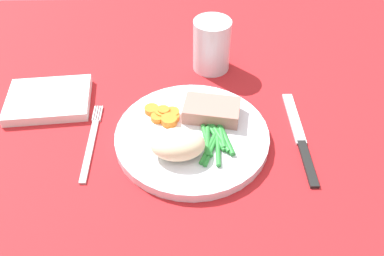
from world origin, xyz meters
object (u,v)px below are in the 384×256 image
(water_glass, at_px, (212,49))
(napkin, at_px, (49,100))
(dinner_plate, at_px, (192,136))
(meat_portion, at_px, (212,110))
(knife, at_px, (300,138))
(fork, at_px, (91,142))

(water_glass, relative_size, napkin, 0.70)
(dinner_plate, bearing_deg, meat_portion, 49.40)
(meat_portion, relative_size, water_glass, 0.90)
(meat_portion, bearing_deg, knife, -16.37)
(fork, relative_size, knife, 0.81)
(fork, height_order, napkin, napkin)
(dinner_plate, distance_m, fork, 0.16)
(meat_portion, relative_size, knife, 0.43)
(fork, relative_size, napkin, 1.19)
(meat_portion, height_order, water_glass, water_glass)
(napkin, bearing_deg, meat_portion, -11.47)
(knife, height_order, water_glass, water_glass)
(dinner_plate, xyz_separation_m, meat_portion, (0.03, 0.04, 0.02))
(dinner_plate, bearing_deg, fork, -179.07)
(dinner_plate, distance_m, water_glass, 0.20)
(water_glass, distance_m, napkin, 0.31)
(napkin, bearing_deg, knife, -13.12)
(water_glass, bearing_deg, fork, -135.24)
(dinner_plate, height_order, napkin, same)
(meat_portion, bearing_deg, dinner_plate, -130.60)
(dinner_plate, relative_size, knife, 1.17)
(knife, bearing_deg, meat_portion, 165.19)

